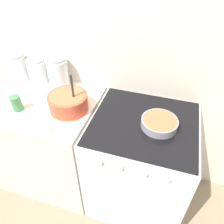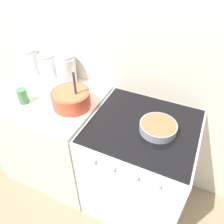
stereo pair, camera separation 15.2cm
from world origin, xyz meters
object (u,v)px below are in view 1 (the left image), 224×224
baking_pan (159,123)px  storage_jar_middle (38,73)px  stove (139,163)px  mixing_bowl (68,102)px  storage_jar_right (58,74)px  storage_jar_left (18,69)px  tin_can (17,103)px

baking_pan → storage_jar_middle: bearing=166.5°
stove → storage_jar_middle: (-0.98, 0.24, 0.56)m
baking_pan → storage_jar_middle: storage_jar_middle is taller
stove → mixing_bowl: size_ratio=3.12×
baking_pan → storage_jar_right: (-0.88, 0.26, 0.08)m
storage_jar_left → tin_can: bearing=-56.7°
mixing_bowl → baking_pan: mixing_bowl is taller
stove → storage_jar_right: size_ratio=3.69×
baking_pan → tin_can: 1.03m
mixing_bowl → storage_jar_right: mixing_bowl is taller
mixing_bowl → storage_jar_middle: bearing=146.7°
mixing_bowl → baking_pan: bearing=1.3°
storage_jar_middle → stove: bearing=-14.0°
stove → storage_jar_middle: 1.15m
stove → tin_can: bearing=-171.1°
storage_jar_middle → storage_jar_left: bearing=180.0°
mixing_bowl → tin_can: size_ratio=2.52×
storage_jar_right → baking_pan: bearing=-16.4°
stove → baking_pan: (0.10, -0.01, 0.50)m
mixing_bowl → storage_jar_middle: size_ratio=1.39×
storage_jar_left → storage_jar_right: 0.40m
baking_pan → storage_jar_left: 1.30m
storage_jar_middle → storage_jar_right: storage_jar_right is taller
mixing_bowl → stove: bearing=2.9°
stove → baking_pan: bearing=-7.8°
mixing_bowl → storage_jar_left: size_ratio=1.32×
storage_jar_left → storage_jar_right: storage_jar_right is taller
stove → storage_jar_middle: bearing=166.0°
storage_jar_middle → storage_jar_right: (0.20, -0.00, 0.02)m
tin_can → stove: bearing=8.9°
mixing_bowl → tin_can: bearing=-162.0°
storage_jar_middle → storage_jar_right: size_ratio=0.85×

